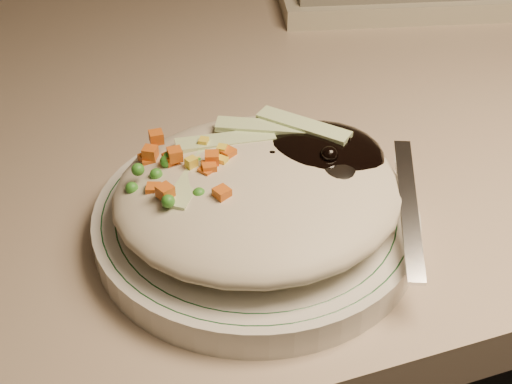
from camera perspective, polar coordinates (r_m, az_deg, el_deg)
name	(u,v)px	position (r m, az deg, el deg)	size (l,w,h in m)	color
desk	(234,238)	(0.79, -1.80, -3.71)	(1.40, 0.70, 0.74)	gray
plate	(256,222)	(0.49, 0.00, -2.40)	(0.22, 0.22, 0.02)	silver
plate_rim	(256,211)	(0.48, 0.00, -1.49)	(0.21, 0.21, 0.00)	#144723
meal	(263,185)	(0.47, 0.53, 0.59)	(0.21, 0.19, 0.05)	#B5AB93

